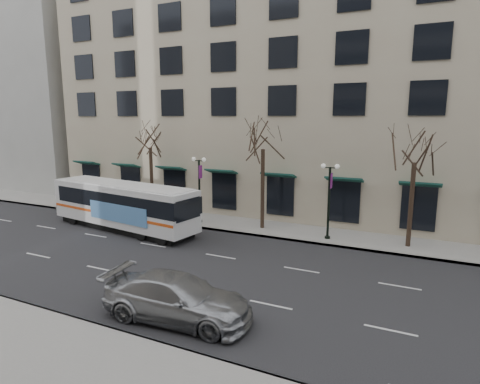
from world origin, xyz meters
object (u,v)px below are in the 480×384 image
Objects in this scene: tree_far_right at (416,147)px; city_bus at (124,205)px; tree_far_mid at (263,136)px; lamp_post_left at (199,187)px; silver_car at (177,298)px; tree_far_left at (150,136)px; lamp_post_right at (329,198)px.

city_bus is (-19.23, -4.36, -4.54)m from tree_far_right.
lamp_post_left is (-4.99, -0.60, -3.96)m from tree_far_mid.
silver_car is at bearing -81.85° from tree_far_mid.
tree_far_mid is at bearing 0.00° from tree_far_left.
lamp_post_right reaches higher than city_bus.
silver_car is at bearing -119.96° from tree_far_right.
tree_far_mid reaches higher than lamp_post_left.
tree_far_right is at bearing 6.85° from lamp_post_right.
tree_far_left is 20.00m from tree_far_right.
tree_far_right is at bearing 0.00° from tree_far_left.
silver_car is (1.99, -13.90, -5.99)m from tree_far_mid.
tree_far_mid is 0.66× the size of city_bus.
lamp_post_right is at bearing -2.29° from tree_far_left.
tree_far_left is 1.60× the size of lamp_post_left.
tree_far_left is 1.32× the size of silver_car.
tree_far_mid is 1.06× the size of tree_far_right.
tree_far_mid reaches higher than silver_car.
tree_far_mid is at bearing 6.85° from lamp_post_left.
lamp_post_right is at bearing -17.12° from silver_car.
lamp_post_left is at bearing 49.53° from city_bus.
silver_car is (-8.01, -13.90, -5.50)m from tree_far_right.
tree_far_left is 6.54m from city_bus.
tree_far_left reaches higher than silver_car.
silver_car is (6.98, -13.30, -2.03)m from lamp_post_left.
tree_far_right is (10.00, -0.00, -0.48)m from tree_far_mid.
tree_far_mid is 11.37m from city_bus.
silver_car is (11.99, -13.90, -5.78)m from tree_far_left.
silver_car is at bearing -102.79° from lamp_post_right.
lamp_post_right is (-4.99, -0.60, -3.48)m from tree_far_right.
lamp_post_left is at bearing -6.83° from tree_far_left.
tree_far_right is 20.23m from city_bus.
city_bus is at bearing -167.23° from tree_far_right.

